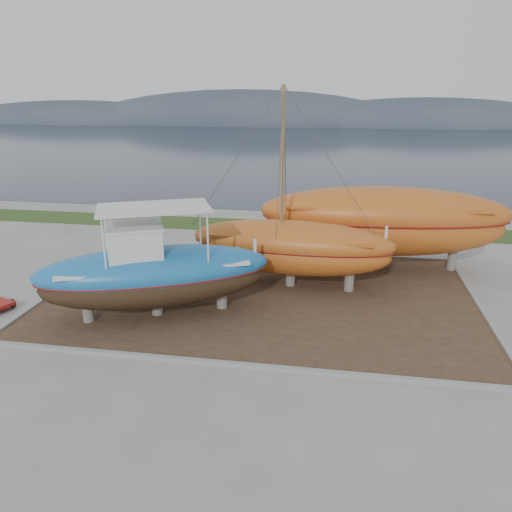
% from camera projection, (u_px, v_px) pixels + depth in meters
% --- Properties ---
extents(ground, '(140.00, 140.00, 0.00)m').
position_uv_depth(ground, '(245.00, 337.00, 18.21)').
color(ground, gray).
rests_on(ground, ground).
extents(dirt_patch, '(18.00, 12.00, 0.06)m').
position_uv_depth(dirt_patch, '(262.00, 294.00, 21.94)').
color(dirt_patch, '#422D1E').
rests_on(dirt_patch, ground).
extents(curb_frame, '(18.60, 12.60, 0.15)m').
position_uv_depth(curb_frame, '(262.00, 293.00, 21.93)').
color(curb_frame, gray).
rests_on(curb_frame, ground).
extents(grass_strip, '(44.00, 3.00, 0.08)m').
position_uv_depth(grass_strip, '(289.00, 227.00, 32.70)').
color(grass_strip, '#284219').
rests_on(grass_strip, ground).
extents(sea, '(260.00, 100.00, 0.04)m').
position_uv_depth(sea, '(323.00, 144.00, 83.71)').
color(sea, '#192332').
rests_on(sea, ground).
extents(mountain_ridge, '(200.00, 36.00, 20.00)m').
position_uv_depth(mountain_ridge, '(331.00, 124.00, 135.18)').
color(mountain_ridge, '#333D49').
rests_on(mountain_ridge, ground).
extents(blue_caique, '(9.45, 6.29, 4.37)m').
position_uv_depth(blue_caique, '(154.00, 262.00, 19.28)').
color(blue_caique, '#1C6DB3').
rests_on(blue_caique, dirt_patch).
extents(white_dinghy, '(4.41, 2.90, 1.24)m').
position_uv_depth(white_dinghy, '(159.00, 261.00, 24.22)').
color(white_dinghy, silver).
rests_on(white_dinghy, dirt_patch).
extents(orange_sailboat, '(9.37, 3.39, 8.74)m').
position_uv_depth(orange_sailboat, '(293.00, 191.00, 21.55)').
color(orange_sailboat, '#B3561B').
rests_on(orange_sailboat, dirt_patch).
extents(orange_bare_hull, '(12.32, 4.38, 3.97)m').
position_uv_depth(orange_bare_hull, '(383.00, 229.00, 24.62)').
color(orange_bare_hull, '#B3561B').
rests_on(orange_bare_hull, dirt_patch).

